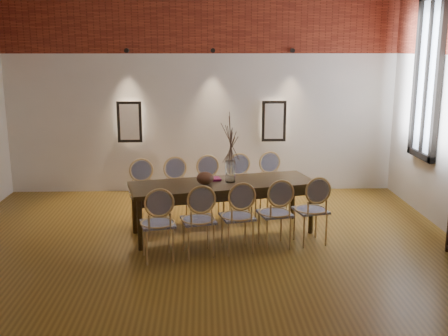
{
  "coord_description": "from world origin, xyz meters",
  "views": [
    {
      "loc": [
        0.03,
        -5.96,
        2.59
      ],
      "look_at": [
        0.29,
        0.76,
        1.05
      ],
      "focal_mm": 42.0,
      "sensor_mm": 36.0,
      "label": 1
    }
  ],
  "objects_px": {
    "chair_near_c": "(237,216)",
    "chair_far_d": "(243,187)",
    "chair_far_c": "(211,189)",
    "dining_table": "(223,208)",
    "chair_near_d": "(275,213)",
    "vase": "(230,172)",
    "chair_far_e": "(274,185)",
    "bowl": "(205,178)",
    "chair_far_a": "(144,194)",
    "book": "(211,179)",
    "chair_far_b": "(178,192)",
    "chair_near_a": "(158,223)",
    "chair_near_b": "(198,220)",
    "chair_near_e": "(311,210)"
  },
  "relations": [
    {
      "from": "chair_far_c",
      "to": "bowl",
      "type": "relative_size",
      "value": 3.92
    },
    {
      "from": "dining_table",
      "to": "chair_far_d",
      "type": "relative_size",
      "value": 2.75
    },
    {
      "from": "vase",
      "to": "chair_far_d",
      "type": "bearing_deg",
      "value": 72.89
    },
    {
      "from": "dining_table",
      "to": "chair_near_c",
      "type": "relative_size",
      "value": 2.75
    },
    {
      "from": "dining_table",
      "to": "chair_near_a",
      "type": "distance_m",
      "value": 1.25
    },
    {
      "from": "chair_near_c",
      "to": "bowl",
      "type": "height_order",
      "value": "chair_near_c"
    },
    {
      "from": "chair_near_a",
      "to": "chair_far_d",
      "type": "distance_m",
      "value": 2.08
    },
    {
      "from": "chair_near_a",
      "to": "chair_near_c",
      "type": "relative_size",
      "value": 1.0
    },
    {
      "from": "chair_near_b",
      "to": "chair_near_e",
      "type": "bearing_deg",
      "value": 0.0
    },
    {
      "from": "chair_far_c",
      "to": "chair_near_d",
      "type": "bearing_deg",
      "value": 110.39
    },
    {
      "from": "chair_near_a",
      "to": "book",
      "type": "xyz_separation_m",
      "value": [
        0.68,
        1.05,
        0.3
      ]
    },
    {
      "from": "chair_far_d",
      "to": "vase",
      "type": "height_order",
      "value": "vase"
    },
    {
      "from": "chair_near_c",
      "to": "chair_far_d",
      "type": "height_order",
      "value": "same"
    },
    {
      "from": "vase",
      "to": "chair_far_e",
      "type": "bearing_deg",
      "value": 50.24
    },
    {
      "from": "chair_near_c",
      "to": "chair_near_d",
      "type": "xyz_separation_m",
      "value": [
        0.5,
        0.12,
        0.0
      ]
    },
    {
      "from": "chair_near_a",
      "to": "chair_far_a",
      "type": "height_order",
      "value": "same"
    },
    {
      "from": "chair_near_a",
      "to": "chair_far_c",
      "type": "relative_size",
      "value": 1.0
    },
    {
      "from": "chair_near_c",
      "to": "chair_near_d",
      "type": "relative_size",
      "value": 1.0
    },
    {
      "from": "chair_far_d",
      "to": "book",
      "type": "height_order",
      "value": "chair_far_d"
    },
    {
      "from": "chair_near_b",
      "to": "chair_near_e",
      "type": "xyz_separation_m",
      "value": [
        1.51,
        0.36,
        0.0
      ]
    },
    {
      "from": "chair_near_b",
      "to": "chair_near_e",
      "type": "height_order",
      "value": "same"
    },
    {
      "from": "vase",
      "to": "book",
      "type": "height_order",
      "value": "vase"
    },
    {
      "from": "chair_near_d",
      "to": "vase",
      "type": "relative_size",
      "value": 3.13
    },
    {
      "from": "chair_near_e",
      "to": "book",
      "type": "distance_m",
      "value": 1.48
    },
    {
      "from": "chair_far_e",
      "to": "vase",
      "type": "xyz_separation_m",
      "value": [
        -0.74,
        -0.89,
        0.43
      ]
    },
    {
      "from": "chair_far_a",
      "to": "chair_far_b",
      "type": "bearing_deg",
      "value": -180.0
    },
    {
      "from": "chair_near_d",
      "to": "chair_far_c",
      "type": "relative_size",
      "value": 1.0
    },
    {
      "from": "book",
      "to": "bowl",
      "type": "bearing_deg",
      "value": -109.28
    },
    {
      "from": "chair_near_d",
      "to": "chair_far_d",
      "type": "bearing_deg",
      "value": 90.0
    },
    {
      "from": "chair_near_d",
      "to": "chair_far_c",
      "type": "xyz_separation_m",
      "value": [
        -0.82,
        1.23,
        0.0
      ]
    },
    {
      "from": "chair_near_c",
      "to": "chair_far_c",
      "type": "bearing_deg",
      "value": 90.0
    },
    {
      "from": "chair_far_e",
      "to": "bowl",
      "type": "height_order",
      "value": "chair_far_e"
    },
    {
      "from": "chair_near_b",
      "to": "chair_near_c",
      "type": "bearing_deg",
      "value": -0.0
    },
    {
      "from": "chair_near_b",
      "to": "chair_far_c",
      "type": "relative_size",
      "value": 1.0
    },
    {
      "from": "chair_far_e",
      "to": "chair_far_a",
      "type": "bearing_deg",
      "value": 0.0
    },
    {
      "from": "chair_far_c",
      "to": "dining_table",
      "type": "bearing_deg",
      "value": 90.0
    },
    {
      "from": "chair_near_b",
      "to": "chair_far_e",
      "type": "bearing_deg",
      "value": 41.89
    },
    {
      "from": "book",
      "to": "chair_far_c",
      "type": "bearing_deg",
      "value": 89.54
    },
    {
      "from": "chair_far_d",
      "to": "chair_near_a",
      "type": "bearing_deg",
      "value": 41.89
    },
    {
      "from": "chair_near_e",
      "to": "chair_far_c",
      "type": "bearing_deg",
      "value": 126.62
    },
    {
      "from": "chair_far_c",
      "to": "vase",
      "type": "bearing_deg",
      "value": 98.88
    },
    {
      "from": "chair_far_e",
      "to": "chair_far_d",
      "type": "bearing_deg",
      "value": 0.0
    },
    {
      "from": "chair_far_b",
      "to": "vase",
      "type": "relative_size",
      "value": 3.13
    },
    {
      "from": "chair_far_d",
      "to": "chair_near_b",
      "type": "bearing_deg",
      "value": 53.38
    },
    {
      "from": "chair_far_d",
      "to": "vase",
      "type": "relative_size",
      "value": 3.13
    },
    {
      "from": "dining_table",
      "to": "chair_far_a",
      "type": "bearing_deg",
      "value": 146.07
    },
    {
      "from": "dining_table",
      "to": "chair_near_a",
      "type": "height_order",
      "value": "chair_near_a"
    },
    {
      "from": "chair_near_b",
      "to": "chair_far_c",
      "type": "height_order",
      "value": "same"
    },
    {
      "from": "chair_near_c",
      "to": "chair_near_e",
      "type": "distance_m",
      "value": 1.03
    },
    {
      "from": "chair_far_a",
      "to": "book",
      "type": "height_order",
      "value": "chair_far_a"
    }
  ]
}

